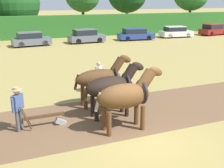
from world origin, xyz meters
The scene contains 14 objects.
ground_plane centered at (0.00, 0.00, 0.00)m, with size 240.00×240.00×0.00m, color #998447.
hedgerow centered at (0.00, 28.78, 1.40)m, with size 65.07×1.48×2.80m, color #286023.
tree_center_left centered at (-2.11, 32.62, 4.32)m, with size 6.58×6.58×7.62m.
draft_horse_lead_left centered at (-0.21, 0.82, 1.37)m, with size 2.82×0.99×2.45m.
draft_horse_lead_right centered at (-0.23, 2.21, 1.32)m, with size 2.77×0.95×2.35m.
draft_horse_trail_left centered at (-0.23, 3.61, 1.33)m, with size 2.88×0.88×2.39m.
plow centered at (-2.94, 2.19, 0.33)m, with size 1.77×0.46×1.13m.
farmer_at_plow centered at (-4.01, 2.19, 1.02)m, with size 0.46×0.55×1.73m.
farmer_beside_team centered at (0.28, 5.43, 0.97)m, with size 0.48×0.52×1.68m.
parked_car_center centered at (-1.39, 22.78, 0.71)m, with size 4.13×2.17×1.48m.
parked_car_center_right centered at (4.75, 22.89, 0.74)m, with size 4.16×1.99×1.55m.
parked_car_right centered at (10.99, 22.84, 0.68)m, with size 4.48×2.12×1.42m.
parked_car_far_right centered at (16.98, 23.18, 0.69)m, with size 4.32×2.23×1.42m.
parked_car_end_right centered at (23.30, 23.39, 0.73)m, with size 4.32×2.32×1.51m.
Camera 1 is at (-4.33, -8.14, 4.80)m, focal length 45.00 mm.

